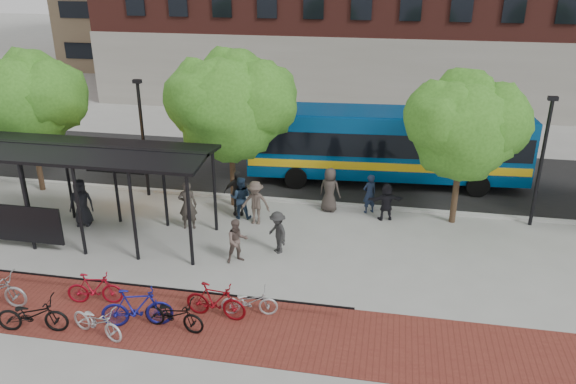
% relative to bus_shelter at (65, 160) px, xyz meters
% --- Properties ---
extents(ground, '(160.00, 160.00, 0.00)m').
position_rel_bus_shelter_xyz_m(ground, '(8.13, 0.48, -3.00)').
color(ground, '#9E9E99').
rests_on(ground, ground).
extents(asphalt_street, '(160.00, 8.00, 0.01)m').
position_rel_bus_shelter_xyz_m(asphalt_street, '(8.13, 8.48, -2.99)').
color(asphalt_street, black).
rests_on(asphalt_street, ground).
extents(curb, '(160.00, 0.25, 0.12)m').
position_rel_bus_shelter_xyz_m(curb, '(8.13, 4.48, -2.94)').
color(curb, '#B7B7B2').
rests_on(curb, ground).
extents(brick_strip, '(24.00, 3.00, 0.01)m').
position_rel_bus_shelter_xyz_m(brick_strip, '(6.13, -4.52, -3.00)').
color(brick_strip, maroon).
rests_on(brick_strip, ground).
extents(bike_rack_rail, '(12.00, 0.05, 0.95)m').
position_rel_bus_shelter_xyz_m(bike_rack_rail, '(4.83, -3.62, -3.00)').
color(bike_rack_rail, black).
rests_on(bike_rack_rail, ground).
extents(bus_shelter, '(10.60, 3.07, 3.60)m').
position_rel_bus_shelter_xyz_m(bus_shelter, '(0.00, 0.00, 0.00)').
color(bus_shelter, black).
rests_on(bus_shelter, ground).
extents(tree_a, '(4.90, 4.00, 6.18)m').
position_rel_bus_shelter_xyz_m(tree_a, '(-3.77, 3.83, 1.24)').
color(tree_a, '#382619').
rests_on(tree_a, ground).
extents(tree_b, '(5.15, 4.20, 6.47)m').
position_rel_bus_shelter_xyz_m(tree_b, '(5.23, 3.83, 1.46)').
color(tree_b, '#382619').
rests_on(tree_b, ground).
extents(tree_c, '(4.66, 3.80, 5.92)m').
position_rel_bus_shelter_xyz_m(tree_c, '(14.22, 3.83, 1.06)').
color(tree_c, '#382619').
rests_on(tree_c, ground).
extents(lamp_post_left, '(0.35, 0.20, 5.12)m').
position_rel_bus_shelter_xyz_m(lamp_post_left, '(1.13, 4.08, -0.25)').
color(lamp_post_left, black).
rests_on(lamp_post_left, ground).
extents(lamp_post_right, '(0.35, 0.20, 5.12)m').
position_rel_bus_shelter_xyz_m(lamp_post_right, '(17.13, 4.08, -0.25)').
color(lamp_post_right, black).
rests_on(lamp_post_right, ground).
extents(bus, '(12.68, 3.64, 3.38)m').
position_rel_bus_shelter_xyz_m(bus, '(11.31, 7.71, -1.06)').
color(bus, navy).
rests_on(bus, ground).
extents(bike_4, '(2.10, 1.02, 1.06)m').
position_rel_bus_shelter_xyz_m(bike_4, '(2.01, -5.71, -2.47)').
color(bike_4, black).
rests_on(bike_4, ground).
extents(bike_5, '(1.76, 0.77, 1.02)m').
position_rel_bus_shelter_xyz_m(bike_5, '(3.04, -4.13, -2.49)').
color(bike_5, maroon).
rests_on(bike_5, ground).
extents(bike_6, '(1.89, 1.12, 0.94)m').
position_rel_bus_shelter_xyz_m(bike_6, '(3.90, -5.59, -2.53)').
color(bike_6, silver).
rests_on(bike_6, ground).
extents(bike_7, '(2.10, 1.09, 1.21)m').
position_rel_bus_shelter_xyz_m(bike_7, '(4.79, -4.96, -2.39)').
color(bike_7, navy).
rests_on(bike_7, ground).
extents(bike_8, '(1.94, 0.91, 0.98)m').
position_rel_bus_shelter_xyz_m(bike_8, '(5.86, -4.89, -2.51)').
color(bike_8, black).
rests_on(bike_8, ground).
extents(bike_9, '(1.91, 0.71, 1.12)m').
position_rel_bus_shelter_xyz_m(bike_9, '(6.85, -4.14, -2.44)').
color(bike_9, maroon).
rests_on(bike_9, ground).
extents(bike_10, '(1.75, 0.84, 0.88)m').
position_rel_bus_shelter_xyz_m(bike_10, '(7.77, -3.82, -2.56)').
color(bike_10, '#B8B8BB').
rests_on(bike_10, ground).
extents(pedestrian_0, '(1.04, 0.80, 1.89)m').
position_rel_bus_shelter_xyz_m(pedestrian_0, '(-0.14, 0.83, -2.05)').
color(pedestrian_0, black).
rests_on(pedestrian_0, ground).
extents(pedestrian_1, '(0.79, 0.61, 1.94)m').
position_rel_bus_shelter_xyz_m(pedestrian_1, '(4.04, 1.29, -2.03)').
color(pedestrian_1, '#39332E').
rests_on(pedestrian_1, ground).
extents(pedestrian_2, '(0.92, 0.75, 1.75)m').
position_rel_bus_shelter_xyz_m(pedestrian_2, '(5.78, 2.58, -2.13)').
color(pedestrian_2, '#21354E').
rests_on(pedestrian_2, ground).
extents(pedestrian_3, '(1.17, 0.69, 1.78)m').
position_rel_bus_shelter_xyz_m(pedestrian_3, '(6.49, 2.18, -2.11)').
color(pedestrian_3, '#51443C').
rests_on(pedestrian_3, ground).
extents(pedestrian_4, '(1.16, 0.65, 1.87)m').
position_rel_bus_shelter_xyz_m(pedestrian_4, '(5.56, 2.92, -2.06)').
color(pedestrian_4, black).
rests_on(pedestrian_4, ground).
extents(pedestrian_5, '(1.51, 0.83, 1.55)m').
position_rel_bus_shelter_xyz_m(pedestrian_5, '(11.51, 3.51, -2.22)').
color(pedestrian_5, black).
rests_on(pedestrian_5, ground).
extents(pedestrian_6, '(1.04, 0.82, 1.86)m').
position_rel_bus_shelter_xyz_m(pedestrian_6, '(9.19, 3.94, -2.07)').
color(pedestrian_6, '#3C3430').
rests_on(pedestrian_6, ground).
extents(pedestrian_7, '(0.72, 0.66, 1.66)m').
position_rel_bus_shelter_xyz_m(pedestrian_7, '(10.81, 4.05, -2.17)').
color(pedestrian_7, '#1A253D').
rests_on(pedestrian_7, ground).
extents(pedestrian_8, '(0.97, 0.91, 1.58)m').
position_rel_bus_shelter_xyz_m(pedestrian_8, '(6.59, -0.86, -2.21)').
color(pedestrian_8, brown).
rests_on(pedestrian_8, ground).
extents(pedestrian_9, '(1.11, 1.14, 1.57)m').
position_rel_bus_shelter_xyz_m(pedestrian_9, '(7.81, 0.05, -2.22)').
color(pedestrian_9, '#292929').
rests_on(pedestrian_9, ground).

